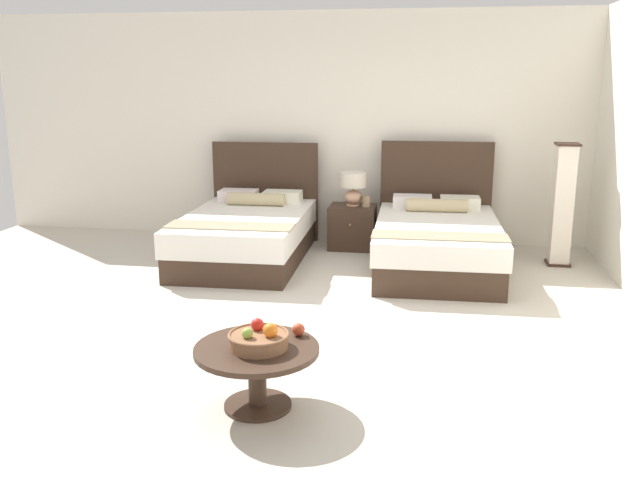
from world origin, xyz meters
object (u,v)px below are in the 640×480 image
at_px(table_lamp, 353,185).
at_px(fruit_bowl, 259,339).
at_px(nightstand, 352,227).
at_px(floor_lamp_corner, 562,205).
at_px(vase, 366,201).
at_px(loose_apple, 298,330).
at_px(bed_near_corner, 437,240).
at_px(bed_near_window, 247,233).
at_px(coffee_table, 257,362).

xyz_separation_m(table_lamp, fruit_bowl, (-0.10, -4.15, -0.30)).
distance_m(nightstand, table_lamp, 0.50).
bearing_deg(floor_lamp_corner, nightstand, 171.18).
height_order(nightstand, vase, vase).
distance_m(vase, loose_apple, 3.86).
distance_m(table_lamp, loose_apple, 3.93).
xyz_separation_m(fruit_bowl, loose_apple, (0.20, 0.24, -0.02)).
xyz_separation_m(bed_near_corner, nightstand, (-1.01, 0.69, -0.04)).
height_order(bed_near_window, fruit_bowl, bed_near_window).
bearing_deg(floor_lamp_corner, fruit_bowl, -122.97).
xyz_separation_m(nightstand, loose_apple, (0.11, -3.90, 0.19)).
distance_m(loose_apple, floor_lamp_corner, 4.19).
relative_size(vase, floor_lamp_corner, 0.10).
distance_m(bed_near_corner, coffee_table, 3.61).
bearing_deg(loose_apple, coffee_table, -134.51).
height_order(bed_near_window, floor_lamp_corner, floor_lamp_corner).
relative_size(bed_near_corner, nightstand, 4.00).
bearing_deg(bed_near_corner, vase, 142.34).
bearing_deg(fruit_bowl, table_lamp, 88.67).
height_order(vase, fruit_bowl, vase).
bearing_deg(loose_apple, vase, 89.11).
bearing_deg(bed_near_window, floor_lamp_corner, 5.39).
height_order(nightstand, fruit_bowl, fruit_bowl).
distance_m(bed_near_window, vase, 1.47).
height_order(bed_near_window, bed_near_corner, bed_near_corner).
bearing_deg(fruit_bowl, bed_near_window, 106.64).
bearing_deg(fruit_bowl, nightstand, 88.67).
bearing_deg(floor_lamp_corner, loose_apple, -122.41).
bearing_deg(coffee_table, fruit_bowl, -28.36).
relative_size(table_lamp, vase, 3.01).
relative_size(table_lamp, fruit_bowl, 1.05).
height_order(fruit_bowl, floor_lamp_corner, floor_lamp_corner).
bearing_deg(vase, nightstand, 166.46).
bearing_deg(loose_apple, fruit_bowl, -130.58).
bearing_deg(nightstand, loose_apple, -88.44).
distance_m(nightstand, coffee_table, 4.12).
bearing_deg(bed_near_window, nightstand, 31.61).
bearing_deg(bed_near_corner, nightstand, 145.62).
distance_m(nightstand, loose_apple, 3.90).
bearing_deg(fruit_bowl, coffee_table, 151.64).
bearing_deg(vase, loose_apple, -90.89).
xyz_separation_m(vase, coffee_table, (-0.28, -4.08, -0.29)).
bearing_deg(loose_apple, floor_lamp_corner, 57.59).
bearing_deg(coffee_table, floor_lamp_corner, 56.75).
bearing_deg(bed_near_corner, floor_lamp_corner, 13.53).
bearing_deg(vase, bed_near_window, -153.20).
relative_size(bed_near_window, nightstand, 3.94).
relative_size(vase, coffee_table, 0.17).
bearing_deg(bed_near_window, coffee_table, -73.61).
height_order(fruit_bowl, loose_apple, fruit_bowl).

